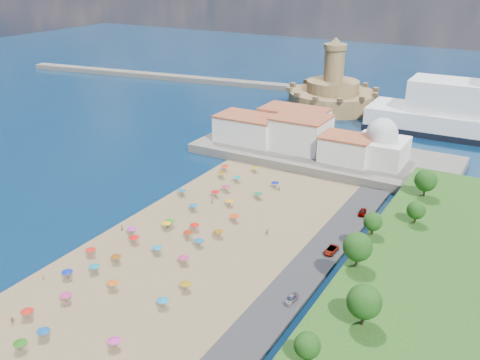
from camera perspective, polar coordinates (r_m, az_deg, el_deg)
The scene contains 11 objects.
ground at distance 134.51m, azimuth -6.85°, elevation -6.38°, with size 700.00×700.00×0.00m, color #071938.
terrace at distance 188.40m, azimuth 8.91°, elevation 2.70°, with size 90.00×36.00×3.00m, color #59544C.
jetty at distance 227.17m, azimuth 7.01°, elevation 6.19°, with size 18.00×70.00×2.40m, color #59544C.
breakwater at distance 312.74m, azimuth -6.52°, elevation 10.77°, with size 200.00×7.00×2.60m, color #59544C.
waterfront_buildings at distance 191.65m, azimuth 5.46°, elevation 5.23°, with size 57.00×29.00×11.00m.
domed_building at distance 178.49m, azimuth 14.79°, elevation 3.61°, with size 16.00×16.00×15.00m.
fortress at distance 252.80m, azimuth 9.81°, elevation 9.00°, with size 40.00×40.00×32.40m.
beach_parasols at distance 127.33m, azimuth -10.07°, elevation -7.27°, with size 31.63×117.73×2.20m.
beachgoers at distance 133.85m, azimuth -6.87°, elevation -6.00°, with size 34.34×98.92×1.90m.
parked_cars at distance 122.84m, azimuth 8.54°, elevation -8.78°, with size 2.50×75.89×1.45m.
hillside_trees at distance 105.78m, azimuth 12.66°, elevation -9.08°, with size 14.41×110.44×7.82m.
Camera 1 is at (72.07, -93.19, 64.91)m, focal length 40.00 mm.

